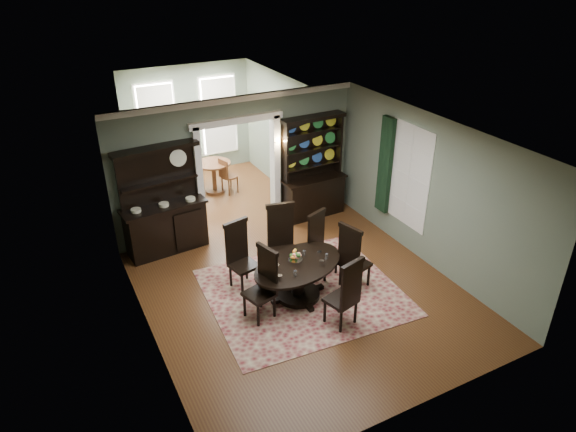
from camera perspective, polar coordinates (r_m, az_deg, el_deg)
name	(u,v)px	position (r m, az deg, el deg)	size (l,w,h in m)	color
room	(303,218)	(8.77, 1.73, -0.24)	(5.51, 6.01, 3.01)	#573217
parlor	(200,130)	(13.48, -9.76, 9.35)	(3.51, 3.50, 3.01)	#573217
doorway_trim	(237,159)	(11.19, -5.63, 6.30)	(2.08, 0.25, 2.57)	silver
right_window	(397,171)	(10.83, 12.04, 4.93)	(0.15, 1.47, 2.12)	white
wall_sconce	(280,143)	(11.33, -0.91, 8.16)	(0.27, 0.21, 0.21)	gold
rug	(303,292)	(9.63, 1.67, -8.45)	(3.41, 3.02, 0.01)	maroon
dining_table	(298,274)	(9.25, 1.12, -6.42)	(2.10, 2.10, 0.72)	black
centerpiece	(296,258)	(9.15, 0.84, -4.73)	(1.25, 0.81, 0.21)	white
chair_far_left	(240,253)	(9.50, -5.37, -4.08)	(0.58, 0.56, 1.33)	black
chair_far_mid	(282,238)	(9.80, -0.71, -2.43)	(0.63, 0.61, 1.45)	black
chair_far_right	(319,242)	(9.85, 3.52, -2.88)	(0.61, 0.60, 1.30)	black
chair_end_left	(264,281)	(8.74, -2.70, -7.23)	(0.57, 0.59, 1.31)	black
chair_end_right	(352,256)	(9.43, 7.13, -4.40)	(0.59, 0.61, 1.35)	black
chair_near	(347,292)	(8.52, 6.53, -8.39)	(0.59, 0.57, 1.32)	black
sideboard	(164,216)	(10.84, -13.59, 0.03)	(1.77, 0.78, 2.26)	black
welsh_dresser	(313,180)	(11.97, 2.76, 3.98)	(1.56, 0.62, 2.39)	black
parlor_table	(214,173)	(13.34, -8.24, 4.76)	(0.89, 0.89, 0.82)	#5C2F1A
parlor_chair_left	(192,179)	(13.06, -10.63, 4.11)	(0.47, 0.45, 1.03)	#5C2F1A
parlor_chair_right	(227,175)	(13.23, -6.77, 4.54)	(0.44, 0.43, 0.96)	#5C2F1A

